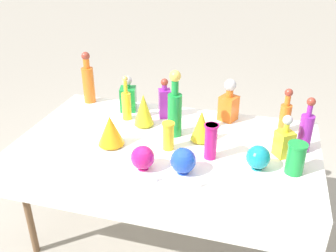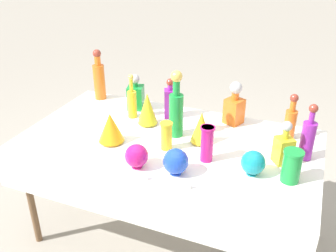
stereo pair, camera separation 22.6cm
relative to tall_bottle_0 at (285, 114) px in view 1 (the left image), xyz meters
The scene contains 22 objects.
ground_plane 1.16m from the tall_bottle_0, 155.44° to the right, with size 40.00×40.00×0.00m, color #A0998C.
display_table 0.78m from the tall_bottle_0, 153.50° to the right, with size 1.81×1.01×0.76m.
tall_bottle_0 is the anchor object (origin of this frame).
tall_bottle_1 1.04m from the tall_bottle_0, behind, with size 0.06×0.06×0.31m.
tall_bottle_2 1.41m from the tall_bottle_0, behind, with size 0.09×0.09×0.38m.
tall_bottle_3 0.70m from the tall_bottle_0, 161.03° to the right, with size 0.09×0.09×0.43m.
tall_bottle_4 0.23m from the tall_bottle_0, 61.10° to the right, with size 0.08×0.08×0.34m.
square_decanter_0 0.30m from the tall_bottle_0, 90.17° to the right, with size 0.12×0.12×0.26m.
square_decanter_1 0.37m from the tall_bottle_0, 168.44° to the left, with size 0.14×0.14×0.29m.
square_decanter_2 1.07m from the tall_bottle_0, behind, with size 0.13×0.13×0.26m.
square_decanter_3 0.79m from the tall_bottle_0, behind, with size 0.10×0.10×0.28m.
slender_vase_0 0.46m from the tall_bottle_0, 82.72° to the right, with size 0.10×0.10×0.18m.
slender_vase_1 0.59m from the tall_bottle_0, 132.42° to the right, with size 0.08×0.08×0.21m.
slender_vase_2 0.77m from the tall_bottle_0, 148.07° to the right, with size 0.07×0.07×0.17m.
fluted_vase_0 1.09m from the tall_bottle_0, 155.28° to the right, with size 0.16×0.16×0.19m.
fluted_vase_1 0.55m from the tall_bottle_0, 151.87° to the right, with size 0.13×0.13×0.20m.
fluted_vase_2 0.90m from the tall_bottle_0, 169.85° to the right, with size 0.13×0.13×0.22m.
round_bowl_0 0.97m from the tall_bottle_0, 138.37° to the right, with size 0.13×0.13×0.14m.
round_bowl_1 0.81m from the tall_bottle_0, 129.30° to the right, with size 0.14×0.14×0.14m.
round_bowl_2 0.50m from the tall_bottle_0, 105.51° to the right, with size 0.13×0.13×0.14m.
price_tag_left 0.99m from the tall_bottle_0, 131.38° to the right, with size 0.06×0.01×0.03m, color white.
price_tag_center 0.85m from the tall_bottle_0, 119.73° to the right, with size 0.05×0.01×0.04m, color white.
Camera 1 is at (0.54, -1.93, 1.91)m, focal length 40.00 mm.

